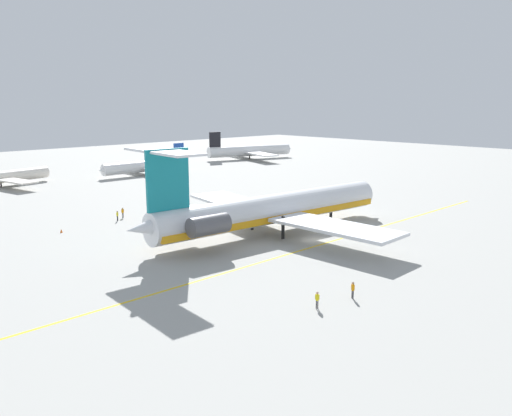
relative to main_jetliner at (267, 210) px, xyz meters
name	(u,v)px	position (x,y,z in m)	size (l,w,h in m)	color
ground	(314,240)	(2.50, -7.30, -3.82)	(348.82, 348.82, 0.00)	#9E9E99
main_jetliner	(267,210)	(0.00, 0.00, 0.00)	(48.17, 42.68, 14.02)	silver
airliner_mid_left	(3,177)	(-13.40, 75.94, -1.58)	(25.45, 25.33, 7.63)	silver
airliner_mid_right	(144,166)	(21.43, 69.50, -1.42)	(27.22, 26.80, 8.18)	white
airliner_far_right	(252,151)	(71.30, 78.89, -0.93)	(32.33, 32.36, 9.81)	white
ground_crew_near_nose	(123,211)	(-10.22, 25.49, -2.69)	(0.38, 0.30, 1.79)	black
ground_crew_near_tail	(117,215)	(-12.06, 24.02, -2.75)	(0.41, 0.27, 1.69)	black
ground_crew_portside	(317,298)	(-17.04, -23.90, -2.73)	(0.28, 0.38, 1.73)	black
ground_crew_starboard	(353,288)	(-12.33, -24.75, -2.70)	(0.28, 0.45, 1.77)	black
safety_cone_nose	(61,231)	(-22.42, 22.76, -3.55)	(0.40, 0.40, 0.55)	#EA590F
taxiway_centreline	(321,244)	(1.35, -9.51, -3.82)	(94.49, 0.36, 0.01)	gold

